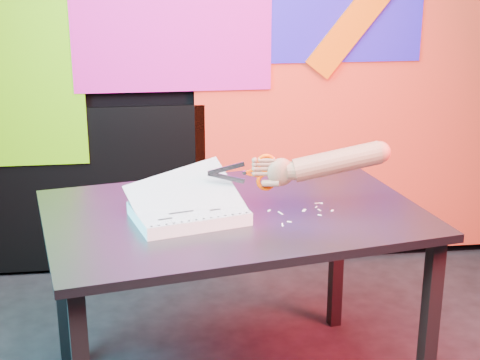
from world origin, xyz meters
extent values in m
cube|color=black|center=(0.00, 1.50, 1.35)|extent=(3.00, 0.01, 2.70)
cube|color=#F53923|center=(0.65, 1.47, 0.85)|extent=(1.60, 0.02, 1.60)
cube|color=#E11A9D|center=(-0.25, 1.45, 1.35)|extent=(0.95, 0.02, 0.80)
cube|color=#68D709|center=(-1.05, 1.46, 1.10)|extent=(0.75, 0.02, 1.00)
cube|color=black|center=(-0.75, 1.47, 0.45)|extent=(1.30, 0.02, 0.85)
cube|color=black|center=(-0.73, 0.57, 0.36)|extent=(0.06, 0.06, 0.72)
cube|color=black|center=(0.56, 0.06, 0.36)|extent=(0.06, 0.06, 0.72)
cube|color=black|center=(0.42, 0.79, 0.36)|extent=(0.06, 0.06, 0.72)
cube|color=#2C2C2C|center=(-0.09, 0.31, 0.73)|extent=(1.44, 1.09, 0.03)
cube|color=silver|center=(-0.25, 0.25, 0.77)|extent=(0.42, 0.35, 0.04)
cube|color=white|center=(-0.25, 0.25, 0.79)|extent=(0.42, 0.35, 0.00)
cube|color=white|center=(-0.25, 0.25, 0.80)|extent=(0.41, 0.33, 0.11)
cube|color=white|center=(-0.26, 0.27, 0.82)|extent=(0.42, 0.32, 0.19)
cylinder|color=black|center=(-0.37, 0.09, 0.79)|extent=(0.01, 0.01, 0.00)
cylinder|color=black|center=(-0.35, 0.10, 0.79)|extent=(0.01, 0.01, 0.00)
cylinder|color=black|center=(-0.33, 0.10, 0.79)|extent=(0.01, 0.01, 0.00)
cylinder|color=black|center=(-0.30, 0.11, 0.79)|extent=(0.01, 0.01, 0.00)
cylinder|color=black|center=(-0.28, 0.12, 0.79)|extent=(0.01, 0.01, 0.00)
cylinder|color=black|center=(-0.25, 0.12, 0.79)|extent=(0.01, 0.01, 0.00)
cylinder|color=black|center=(-0.23, 0.13, 0.79)|extent=(0.01, 0.01, 0.00)
cylinder|color=black|center=(-0.20, 0.14, 0.79)|extent=(0.01, 0.01, 0.00)
cylinder|color=black|center=(-0.18, 0.14, 0.79)|extent=(0.01, 0.01, 0.00)
cylinder|color=black|center=(-0.16, 0.15, 0.79)|extent=(0.01, 0.01, 0.00)
cylinder|color=black|center=(-0.13, 0.16, 0.79)|extent=(0.01, 0.01, 0.00)
cylinder|color=black|center=(-0.11, 0.16, 0.79)|extent=(0.01, 0.01, 0.00)
cylinder|color=black|center=(-0.08, 0.17, 0.79)|extent=(0.01, 0.01, 0.00)
cylinder|color=black|center=(-0.06, 0.18, 0.79)|extent=(0.01, 0.01, 0.00)
cylinder|color=black|center=(-0.44, 0.33, 0.79)|extent=(0.01, 0.01, 0.00)
cylinder|color=black|center=(-0.41, 0.33, 0.79)|extent=(0.01, 0.01, 0.00)
cylinder|color=black|center=(-0.39, 0.34, 0.79)|extent=(0.01, 0.01, 0.00)
cylinder|color=black|center=(-0.36, 0.35, 0.79)|extent=(0.01, 0.01, 0.00)
cylinder|color=black|center=(-0.34, 0.35, 0.79)|extent=(0.01, 0.01, 0.00)
cylinder|color=black|center=(-0.32, 0.36, 0.79)|extent=(0.01, 0.01, 0.00)
cylinder|color=black|center=(-0.29, 0.37, 0.79)|extent=(0.01, 0.01, 0.00)
cylinder|color=black|center=(-0.27, 0.37, 0.79)|extent=(0.01, 0.01, 0.00)
cylinder|color=black|center=(-0.24, 0.38, 0.79)|extent=(0.01, 0.01, 0.00)
cylinder|color=black|center=(-0.22, 0.39, 0.79)|extent=(0.01, 0.01, 0.00)
cylinder|color=black|center=(-0.19, 0.39, 0.79)|extent=(0.01, 0.01, 0.00)
cylinder|color=black|center=(-0.17, 0.40, 0.79)|extent=(0.01, 0.01, 0.00)
cylinder|color=black|center=(-0.15, 0.40, 0.79)|extent=(0.01, 0.01, 0.00)
cylinder|color=black|center=(-0.12, 0.41, 0.79)|extent=(0.01, 0.01, 0.00)
cube|color=black|center=(-0.34, 0.28, 0.80)|extent=(0.07, 0.03, 0.00)
cube|color=black|center=(-0.24, 0.28, 0.80)|extent=(0.05, 0.02, 0.00)
cube|color=black|center=(-0.27, 0.20, 0.80)|extent=(0.09, 0.03, 0.00)
cube|color=black|center=(-0.16, 0.22, 0.80)|extent=(0.04, 0.02, 0.00)
cube|color=black|center=(-0.33, 0.15, 0.80)|extent=(0.05, 0.02, 0.00)
cube|color=#B7B9BE|center=(-0.11, 0.30, 0.91)|extent=(0.13, 0.01, 0.05)
cube|color=#B7B9BE|center=(-0.11, 0.30, 0.88)|extent=(0.13, 0.01, 0.05)
cylinder|color=#B7B9BE|center=(-0.05, 0.29, 0.90)|extent=(0.01, 0.01, 0.01)
cube|color=#F33D00|center=(-0.03, 0.29, 0.89)|extent=(0.05, 0.01, 0.02)
cube|color=#F33D00|center=(-0.03, 0.29, 0.90)|extent=(0.05, 0.01, 0.02)
torus|color=#F33D00|center=(0.02, 0.29, 0.93)|extent=(0.07, 0.02, 0.07)
torus|color=#F33D00|center=(0.02, 0.29, 0.86)|extent=(0.07, 0.02, 0.07)
ellipsoid|color=#965C40|center=(0.07, 0.29, 0.90)|extent=(0.10, 0.06, 0.10)
cylinder|color=#965C40|center=(0.02, 0.29, 0.89)|extent=(0.08, 0.02, 0.02)
cylinder|color=#965C40|center=(0.02, 0.29, 0.91)|extent=(0.07, 0.02, 0.02)
cylinder|color=#965C40|center=(0.02, 0.29, 0.93)|extent=(0.06, 0.02, 0.02)
cylinder|color=#965C40|center=(0.02, 0.29, 0.94)|extent=(0.06, 0.02, 0.02)
cylinder|color=#965C40|center=(0.04, 0.28, 0.86)|extent=(0.07, 0.04, 0.03)
cylinder|color=#965C40|center=(0.12, 0.28, 0.90)|extent=(0.06, 0.07, 0.07)
cylinder|color=#965C40|center=(0.27, 0.27, 0.93)|extent=(0.31, 0.10, 0.14)
sphere|color=#965C40|center=(0.41, 0.26, 0.96)|extent=(0.08, 0.08, 0.08)
cube|color=white|center=(0.24, 0.35, 0.75)|extent=(0.01, 0.01, 0.00)
cube|color=white|center=(0.20, 0.24, 0.75)|extent=(0.01, 0.01, 0.00)
cube|color=white|center=(0.21, 0.28, 0.75)|extent=(0.01, 0.02, 0.00)
cube|color=white|center=(0.22, 0.35, 0.75)|extent=(0.02, 0.01, 0.00)
cube|color=white|center=(0.16, 0.29, 0.75)|extent=(0.02, 0.03, 0.00)
cube|color=white|center=(0.04, 0.30, 0.75)|extent=(0.02, 0.02, 0.00)
cube|color=white|center=(0.09, 0.19, 0.75)|extent=(0.02, 0.01, 0.00)
cube|color=white|center=(0.21, 0.31, 0.75)|extent=(0.01, 0.02, 0.00)
cube|color=white|center=(0.07, 0.27, 0.75)|extent=(0.02, 0.03, 0.00)
cube|color=white|center=(0.26, 0.27, 0.75)|extent=(0.01, 0.02, 0.00)
cube|color=white|center=(0.06, 0.16, 0.75)|extent=(0.01, 0.03, 0.00)
camera|label=1|loc=(-0.36, -2.08, 1.67)|focal=55.00mm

